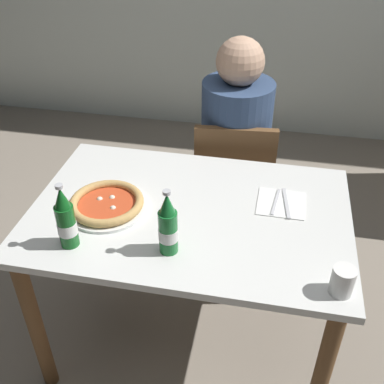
# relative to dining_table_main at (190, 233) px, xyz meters

# --- Properties ---
(ground_plane) EXTENTS (8.00, 8.00, 0.00)m
(ground_plane) POSITION_rel_dining_table_main_xyz_m (0.00, 0.00, -0.64)
(ground_plane) COLOR gray
(dining_table_main) EXTENTS (1.20, 0.80, 0.75)m
(dining_table_main) POSITION_rel_dining_table_main_xyz_m (0.00, 0.00, 0.00)
(dining_table_main) COLOR silver
(dining_table_main) RESTS_ON ground_plane
(chair_behind_table) EXTENTS (0.43, 0.43, 0.85)m
(chair_behind_table) POSITION_rel_dining_table_main_xyz_m (0.11, 0.61, -0.15)
(chair_behind_table) COLOR brown
(chair_behind_table) RESTS_ON ground_plane
(diner_seated) EXTENTS (0.34, 0.34, 1.21)m
(diner_seated) POSITION_rel_dining_table_main_xyz_m (0.10, 0.66, -0.05)
(diner_seated) COLOR #2D3342
(diner_seated) RESTS_ON ground_plane
(pizza_margherita_near) EXTENTS (0.30, 0.30, 0.04)m
(pizza_margherita_near) POSITION_rel_dining_table_main_xyz_m (-0.31, -0.05, 0.14)
(pizza_margherita_near) COLOR white
(pizza_margherita_near) RESTS_ON dining_table_main
(beer_bottle_left) EXTENTS (0.07, 0.07, 0.25)m
(beer_bottle_left) POSITION_rel_dining_table_main_xyz_m (-0.02, -0.23, 0.22)
(beer_bottle_left) COLOR #196B2D
(beer_bottle_left) RESTS_ON dining_table_main
(beer_bottle_center) EXTENTS (0.07, 0.07, 0.25)m
(beer_bottle_center) POSITION_rel_dining_table_main_xyz_m (-0.36, -0.26, 0.22)
(beer_bottle_center) COLOR #14591E
(beer_bottle_center) RESTS_ON dining_table_main
(napkin_with_cutlery) EXTENTS (0.18, 0.19, 0.01)m
(napkin_with_cutlery) POSITION_rel_dining_table_main_xyz_m (0.34, 0.11, 0.12)
(napkin_with_cutlery) COLOR white
(napkin_with_cutlery) RESTS_ON dining_table_main
(paper_cup) EXTENTS (0.07, 0.07, 0.09)m
(paper_cup) POSITION_rel_dining_table_main_xyz_m (0.53, -0.31, 0.16)
(paper_cup) COLOR white
(paper_cup) RESTS_ON dining_table_main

